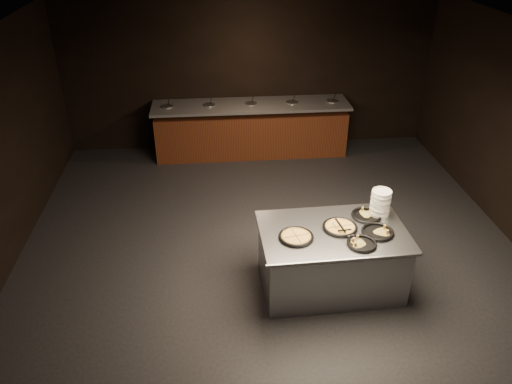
% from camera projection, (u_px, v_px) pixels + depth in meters
% --- Properties ---
extents(room, '(7.02, 8.02, 2.92)m').
position_uv_depth(room, '(276.00, 171.00, 6.02)').
color(room, black).
rests_on(room, ground).
extents(salad_bar, '(3.70, 0.83, 1.18)m').
position_uv_depth(salad_bar, '(251.00, 132.00, 9.59)').
color(salad_bar, '#573014').
rests_on(salad_bar, ground).
extents(serving_counter, '(1.80, 1.18, 0.84)m').
position_uv_depth(serving_counter, '(331.00, 260.00, 6.20)').
color(serving_counter, silver).
rests_on(serving_counter, ground).
extents(plate_stack, '(0.25, 0.25, 0.34)m').
position_uv_depth(plate_stack, '(381.00, 203.00, 6.21)').
color(plate_stack, white).
rests_on(plate_stack, serving_counter).
extents(pan_veggie_whole, '(0.42, 0.42, 0.04)m').
position_uv_depth(pan_veggie_whole, '(296.00, 237.00, 5.84)').
color(pan_veggie_whole, black).
rests_on(pan_veggie_whole, serving_counter).
extents(pan_cheese_whole, '(0.42, 0.42, 0.04)m').
position_uv_depth(pan_cheese_whole, '(340.00, 227.00, 6.01)').
color(pan_cheese_whole, black).
rests_on(pan_cheese_whole, serving_counter).
extents(pan_cheese_slices_a, '(0.38, 0.38, 0.04)m').
position_uv_depth(pan_cheese_slices_a, '(366.00, 215.00, 6.24)').
color(pan_cheese_slices_a, black).
rests_on(pan_cheese_slices_a, serving_counter).
extents(pan_cheese_slices_b, '(0.35, 0.35, 0.04)m').
position_uv_depth(pan_cheese_slices_b, '(362.00, 243.00, 5.72)').
color(pan_cheese_slices_b, black).
rests_on(pan_cheese_slices_b, serving_counter).
extents(pan_veggie_slices, '(0.39, 0.39, 0.04)m').
position_uv_depth(pan_veggie_slices, '(378.00, 232.00, 5.93)').
color(pan_veggie_slices, black).
rests_on(pan_veggie_slices, serving_counter).
extents(server_left, '(0.23, 0.26, 0.15)m').
position_uv_depth(server_left, '(337.00, 225.00, 5.95)').
color(server_left, silver).
rests_on(server_left, serving_counter).
extents(server_right, '(0.24, 0.24, 0.15)m').
position_uv_depth(server_right, '(348.00, 233.00, 5.82)').
color(server_right, silver).
rests_on(server_right, serving_counter).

